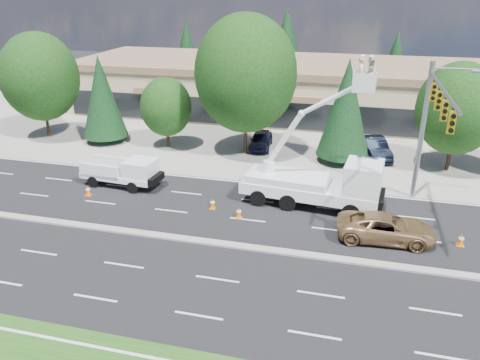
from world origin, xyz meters
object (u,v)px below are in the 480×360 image
(minivan, at_px, (386,228))
(signal_mast, at_px, (430,118))
(bucket_truck, at_px, (323,177))
(utility_pickup, at_px, (125,175))

(minivan, bearing_deg, signal_mast, -27.99)
(signal_mast, relative_size, bucket_truck, 1.05)
(signal_mast, bearing_deg, minivan, -115.34)
(utility_pickup, distance_m, minivan, 17.97)
(bucket_truck, height_order, minivan, bucket_truck)
(signal_mast, distance_m, bucket_truck, 7.13)
(utility_pickup, bearing_deg, bucket_truck, 4.37)
(minivan, bearing_deg, utility_pickup, 76.55)
(signal_mast, bearing_deg, utility_pickup, -177.45)
(signal_mast, relative_size, minivan, 1.89)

